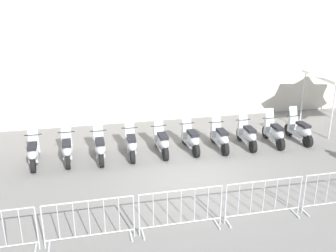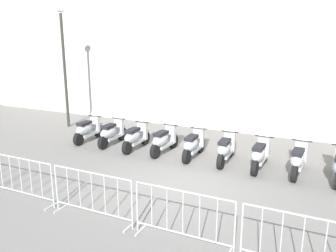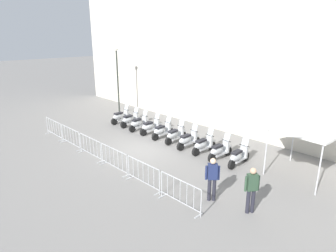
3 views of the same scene
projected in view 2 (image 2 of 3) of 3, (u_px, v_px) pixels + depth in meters
ground_plane at (184, 183)px, 9.21m from camera, size 120.00×120.00×0.00m
motorcycle_0 at (87, 130)px, 12.83m from camera, size 0.59×1.72×1.24m
motorcycle_1 at (111, 133)px, 12.41m from camera, size 0.58×1.73×1.24m
motorcycle_2 at (135, 137)px, 11.87m from camera, size 0.57×1.73×1.24m
motorcycle_3 at (163, 140)px, 11.48m from camera, size 0.56×1.72×1.24m
motorcycle_4 at (193, 145)px, 11.02m from camera, size 0.57×1.73×1.24m
motorcycle_5 at (226, 149)px, 10.60m from camera, size 0.60×1.72×1.24m
motorcycle_6 at (260, 155)px, 10.07m from camera, size 0.56×1.73×1.24m
motorcycle_7 at (298, 160)px, 9.66m from camera, size 0.56×1.72×1.24m
barrier_segment_1 at (21, 179)px, 8.16m from camera, size 2.00×0.59×1.07m
barrier_segment_2 at (92, 196)px, 7.29m from camera, size 2.00×0.59×1.07m
barrier_segment_3 at (183, 218)px, 6.41m from camera, size 2.00×0.59×1.07m
barrier_segment_4 at (302, 246)px, 5.54m from camera, size 2.00×0.59×1.07m
street_lamp at (64, 55)px, 14.40m from camera, size 0.36×0.36×4.98m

